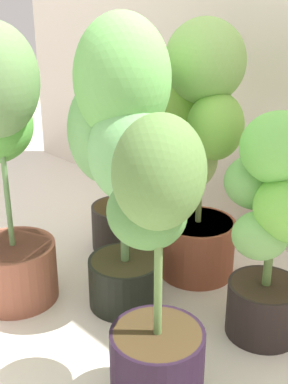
% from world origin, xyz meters
% --- Properties ---
extents(ground_plane, '(8.00, 8.00, 0.00)m').
position_xyz_m(ground_plane, '(0.00, 0.00, 0.00)').
color(ground_plane, silver).
rests_on(ground_plane, ground).
extents(potted_plant_front_right, '(0.31, 0.30, 0.73)m').
position_xyz_m(potted_plant_front_right, '(0.32, -0.05, 0.38)').
color(potted_plant_front_right, black).
rests_on(potted_plant_front_right, ground).
extents(potted_plant_back_right, '(0.36, 0.31, 0.67)m').
position_xyz_m(potted_plant_back_right, '(0.35, 0.36, 0.38)').
color(potted_plant_back_right, black).
rests_on(potted_plant_back_right, ground).
extents(potted_plant_center, '(0.48, 0.37, 0.90)m').
position_xyz_m(potted_plant_center, '(-0.06, 0.16, 0.55)').
color(potted_plant_center, black).
rests_on(potted_plant_center, ground).
extents(potted_plant_front_left, '(0.45, 0.38, 0.88)m').
position_xyz_m(potted_plant_front_left, '(-0.34, -0.07, 0.50)').
color(potted_plant_front_left, '#9A553E').
rests_on(potted_plant_front_left, ground).
extents(potted_plant_back_center, '(0.37, 0.36, 0.88)m').
position_xyz_m(potted_plant_back_center, '(-0.02, 0.47, 0.49)').
color(potted_plant_back_center, brown).
rests_on(potted_plant_back_center, ground).
extents(potted_plant_back_left, '(0.34, 0.32, 0.81)m').
position_xyz_m(potted_plant_back_left, '(-0.36, 0.41, 0.47)').
color(potted_plant_back_left, '#2C2723').
rests_on(potted_plant_back_left, ground).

